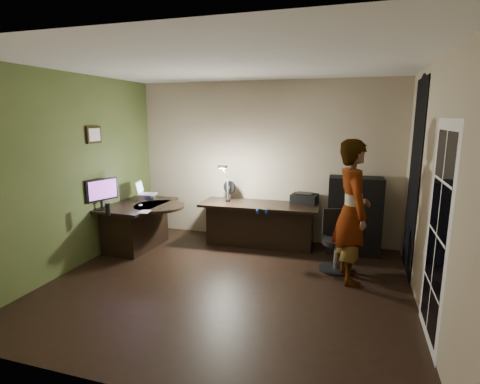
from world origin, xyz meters
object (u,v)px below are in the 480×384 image
(desk_right, at_px, (259,225))
(monitor, at_px, (101,198))
(person, at_px, (352,212))
(desk_left, at_px, (139,226))
(office_chair, at_px, (337,241))
(cabinet, at_px, (354,216))

(desk_right, relative_size, monitor, 3.69)
(person, bearing_deg, desk_right, 40.16)
(desk_left, xyz_separation_m, monitor, (-0.32, -0.46, 0.54))
(monitor, relative_size, office_chair, 0.62)
(desk_left, relative_size, person, 0.69)
(cabinet, distance_m, monitor, 3.88)
(office_chair, bearing_deg, monitor, 171.58)
(cabinet, bearing_deg, desk_left, -169.14)
(office_chair, bearing_deg, desk_left, 163.96)
(desk_left, relative_size, cabinet, 1.06)
(desk_left, height_order, monitor, monitor)
(monitor, bearing_deg, office_chair, 28.10)
(desk_right, distance_m, office_chair, 1.43)
(desk_left, distance_m, cabinet, 3.44)
(desk_left, height_order, cabinet, cabinet)
(desk_left, distance_m, desk_right, 1.97)
(desk_left, bearing_deg, desk_right, 21.24)
(office_chair, distance_m, person, 0.60)
(cabinet, bearing_deg, office_chair, -107.44)
(desk_right, distance_m, monitor, 2.50)
(cabinet, height_order, office_chair, cabinet)
(desk_right, xyz_separation_m, office_chair, (1.28, -0.65, 0.06))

